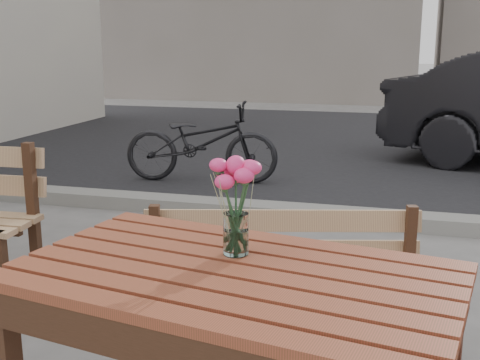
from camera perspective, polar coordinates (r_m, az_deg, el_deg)
name	(u,v)px	position (r m, az deg, el deg)	size (l,w,h in m)	color
street	(337,168)	(7.05, 9.18, 1.11)	(30.00, 8.12, 0.12)	black
main_table	(233,311)	(1.86, -0.64, -12.31)	(1.42, 0.98, 0.81)	brown
main_bench	(283,272)	(2.69, 4.09, -8.73)	(1.30, 0.67, 0.78)	#9F7452
main_vase	(236,194)	(1.87, -0.40, -1.32)	(0.17, 0.17, 0.32)	white
bicycle	(201,142)	(6.36, -3.70, 3.59)	(0.57, 1.62, 0.85)	black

